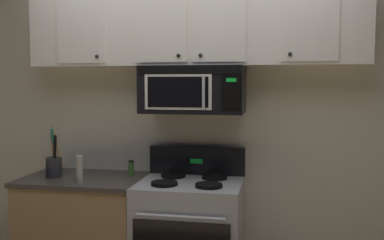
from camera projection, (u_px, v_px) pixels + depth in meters
back_wall at (199, 117)px, 3.63m from camera, size 5.20×0.10×2.70m
stove_range at (190, 239)px, 3.35m from camera, size 0.76×0.69×1.12m
over_range_microwave at (193, 89)px, 3.37m from camera, size 0.76×0.43×0.35m
upper_cabinets at (194, 29)px, 3.36m from camera, size 2.50×0.36×0.55m
counter_segment at (85, 234)px, 3.52m from camera, size 0.93×0.65×0.90m
utensil_crock_charcoal at (54, 163)px, 3.47m from camera, size 0.13×0.12×0.40m
salt_shaker at (57, 164)px, 3.72m from camera, size 0.05×0.05×0.12m
pepper_mill at (79, 169)px, 3.26m from camera, size 0.05×0.05×0.20m
spice_jar at (131, 168)px, 3.55m from camera, size 0.04×0.04×0.12m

